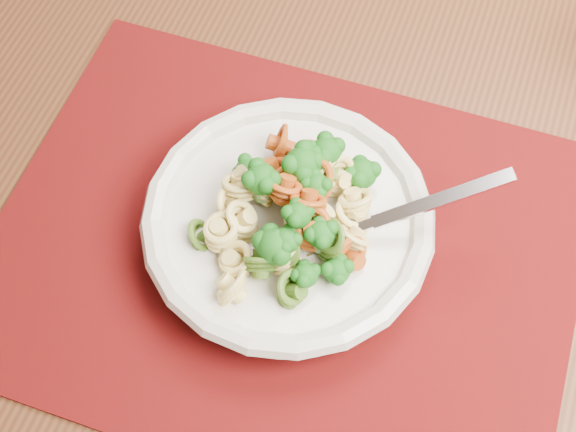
{
  "coord_description": "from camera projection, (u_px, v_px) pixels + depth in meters",
  "views": [
    {
      "loc": [
        -0.54,
        -0.18,
        1.31
      ],
      "look_at": [
        -0.53,
        0.13,
        0.76
      ],
      "focal_mm": 50.0,
      "sensor_mm": 36.0,
      "label": 1
    }
  ],
  "objects": [
    {
      "name": "pasta_bowl",
      "position": [
        288.0,
        223.0,
        0.64
      ],
      "size": [
        0.23,
        0.23,
        0.04
      ],
      "color": "beige",
      "rests_on": "placemat"
    },
    {
      "name": "dining_table",
      "position": [
        255.0,
        163.0,
        0.81
      ],
      "size": [
        1.7,
        1.43,
        0.72
      ],
      "rotation": [
        0.0,
        0.0,
        -0.41
      ],
      "color": "#4E2C16",
      "rests_on": "ground"
    },
    {
      "name": "pasta_broccoli_heap",
      "position": [
        288.0,
        212.0,
        0.62
      ],
      "size": [
        0.2,
        0.2,
        0.06
      ],
      "primitive_type": null,
      "color": "#F1DD77",
      "rests_on": "pasta_bowl"
    },
    {
      "name": "placemat",
      "position": [
        284.0,
        250.0,
        0.66
      ],
      "size": [
        0.58,
        0.52,
        0.0
      ],
      "primitive_type": "cube",
      "rotation": [
        0.0,
        0.0,
        -0.39
      ],
      "color": "#4F0C03",
      "rests_on": "dining_table"
    },
    {
      "name": "fork",
      "position": [
        342.0,
        234.0,
        0.61
      ],
      "size": [
        0.18,
        0.05,
        0.08
      ],
      "primitive_type": null,
      "rotation": [
        0.0,
        -0.35,
        0.14
      ],
      "color": "silver",
      "rests_on": "pasta_bowl"
    }
  ]
}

